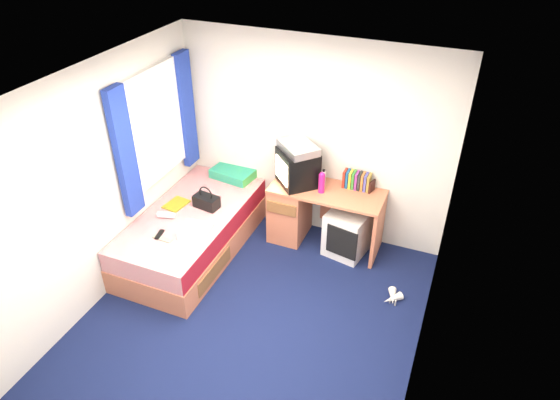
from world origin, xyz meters
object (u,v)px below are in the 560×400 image
at_px(colour_swatch_fan, 162,239).
at_px(pink_water_bottle, 322,183).
at_px(bed, 193,232).
at_px(handbag, 206,201).
at_px(desk, 304,209).
at_px(towel, 196,232).
at_px(magazine, 176,204).
at_px(vcr, 298,148).
at_px(picture_frame, 372,186).
at_px(remote_control, 159,234).
at_px(crt_tv, 297,167).
at_px(aerosol_can, 323,178).
at_px(white_heels, 392,298).
at_px(storage_cube, 347,233).
at_px(pillow, 233,173).
at_px(water_bottle, 166,215).

bearing_deg(colour_swatch_fan, pink_water_bottle, 41.80).
relative_size(bed, pink_water_bottle, 8.85).
bearing_deg(colour_swatch_fan, handbag, 79.39).
distance_m(desk, towel, 1.37).
xyz_separation_m(magazine, colour_swatch_fan, (0.22, -0.62, -0.00)).
bearing_deg(colour_swatch_fan, vcr, 51.15).
bearing_deg(pink_water_bottle, vcr, 166.42).
bearing_deg(picture_frame, handbag, -141.60).
distance_m(bed, desk, 1.34).
bearing_deg(colour_swatch_fan, picture_frame, 37.37).
height_order(bed, vcr, vcr).
bearing_deg(remote_control, towel, 9.75).
bearing_deg(bed, magazine, 161.74).
xyz_separation_m(bed, vcr, (1.02, 0.74, 0.95)).
bearing_deg(bed, colour_swatch_fan, -91.57).
bearing_deg(crt_tv, handbag, -101.99).
distance_m(bed, crt_tv, 1.43).
bearing_deg(desk, colour_swatch_fan, -131.34).
xyz_separation_m(pink_water_bottle, aerosol_can, (-0.03, 0.15, -0.02)).
bearing_deg(picture_frame, remote_control, -128.52).
xyz_separation_m(pink_water_bottle, white_heels, (1.02, -0.61, -0.82)).
height_order(storage_cube, handbag, handbag).
xyz_separation_m(pillow, remote_control, (-0.18, -1.38, -0.05)).
bearing_deg(vcr, magazine, -110.09).
distance_m(storage_cube, crt_tv, 0.95).
distance_m(handbag, remote_control, 0.70).
distance_m(pillow, pink_water_bottle, 1.28).
height_order(bed, pink_water_bottle, pink_water_bottle).
bearing_deg(towel, desk, 52.75).
relative_size(storage_cube, colour_swatch_fan, 2.49).
xyz_separation_m(handbag, towel, (0.17, -0.52, -0.03)).
bearing_deg(white_heels, colour_swatch_fan, -165.89).
relative_size(water_bottle, remote_control, 1.25).
bearing_deg(magazine, aerosol_can, 25.72).
bearing_deg(desk, bed, -146.35).
bearing_deg(bed, remote_control, -99.42).
bearing_deg(pillow, remote_control, -97.30).
height_order(pink_water_bottle, water_bottle, pink_water_bottle).
relative_size(desk, crt_tv, 2.27).
bearing_deg(aerosol_can, colour_swatch_fan, -134.19).
height_order(water_bottle, remote_control, water_bottle).
bearing_deg(desk, vcr, 177.61).
relative_size(desk, aerosol_can, 7.14).
distance_m(colour_swatch_fan, remote_control, 0.08).
bearing_deg(storage_cube, bed, -147.39).
xyz_separation_m(desk, colour_swatch_fan, (-1.12, -1.28, 0.14)).
bearing_deg(handbag, bed, -116.00).
distance_m(pink_water_bottle, white_heels, 1.45).
height_order(handbag, magazine, handbag).
bearing_deg(handbag, colour_swatch_fan, -92.10).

